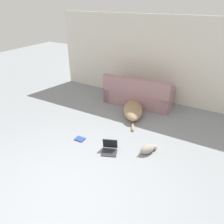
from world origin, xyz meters
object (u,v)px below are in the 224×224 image
(couch, at_px, (138,95))
(book_blue, at_px, (80,139))
(dog, at_px, (133,108))
(cat, at_px, (148,149))
(laptop_open, at_px, (110,147))

(couch, height_order, book_blue, couch)
(couch, relative_size, book_blue, 9.26)
(couch, height_order, dog, couch)
(dog, xyz_separation_m, book_blue, (-0.48, -1.72, -0.13))
(dog, height_order, book_blue, dog)
(cat, relative_size, laptop_open, 1.20)
(dog, relative_size, laptop_open, 4.01)
(laptop_open, relative_size, book_blue, 1.85)
(couch, xyz_separation_m, book_blue, (-0.36, -2.32, -0.26))
(cat, bearing_deg, laptop_open, 143.83)
(couch, distance_m, cat, 2.29)
(cat, height_order, laptop_open, laptop_open)
(cat, distance_m, laptop_open, 0.77)
(dog, bearing_deg, cat, -169.59)
(book_blue, bearing_deg, laptop_open, -1.09)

